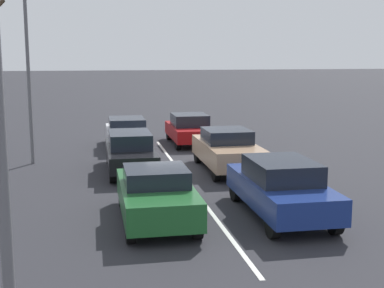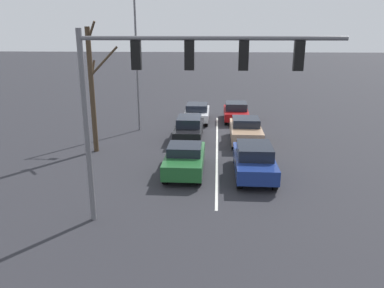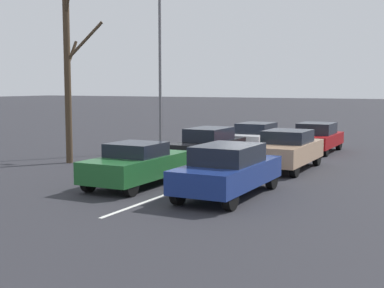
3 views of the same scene
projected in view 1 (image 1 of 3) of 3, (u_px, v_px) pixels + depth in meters
name	position (u px, v px, depth m)	size (l,w,h in m)	color
ground_plane	(176.00, 166.00, 21.28)	(240.00, 240.00, 0.00)	#28282D
lane_stripe_left_divider	(187.00, 181.00, 18.84)	(0.12, 17.04, 0.01)	silver
car_darkgreen_midlane_front	(156.00, 194.00, 14.25)	(1.87, 4.28, 1.47)	#1E5928
car_navy_leftlane_front	(281.00, 187.00, 14.69)	(1.87, 4.64, 1.59)	navy
car_black_midlane_second	(130.00, 151.00, 20.17)	(1.73, 4.56, 1.52)	black
car_tan_leftlane_second	(227.00, 149.00, 20.43)	(1.91, 4.49, 1.58)	tan
car_silver_midlane_third	(127.00, 132.00, 25.42)	(1.87, 4.38, 1.42)	silver
car_maroon_leftlane_third	(190.00, 129.00, 26.35)	(1.88, 4.16, 1.49)	maroon
street_lamp_right_shoulder	(30.00, 33.00, 20.94)	(1.65, 0.24, 9.26)	slate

